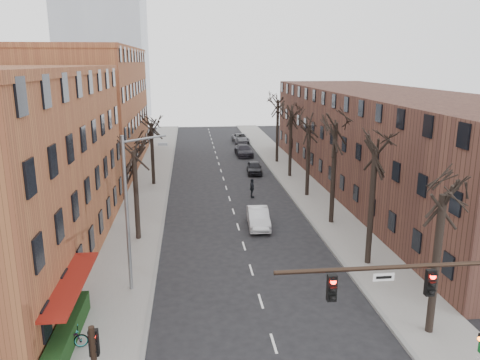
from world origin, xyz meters
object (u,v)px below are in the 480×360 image
object	(u,v)px
silver_sedan	(258,218)
parked_car_mid	(244,150)
parked_car_near	(254,167)
bicycle	(66,339)

from	to	relation	value
silver_sedan	parked_car_mid	size ratio (longest dim) A/B	0.87
parked_car_mid	silver_sedan	bearing A→B (deg)	-96.72
parked_car_mid	parked_car_near	bearing A→B (deg)	-92.38
silver_sedan	parked_car_near	bearing A→B (deg)	86.08
parked_car_mid	bicycle	distance (m)	46.44
silver_sedan	parked_car_near	world-z (taller)	silver_sedan
silver_sedan	bicycle	xyz separation A→B (m)	(-11.03, -15.51, -0.11)
parked_car_near	parked_car_mid	world-z (taller)	parked_car_mid
parked_car_mid	bicycle	size ratio (longest dim) A/B	2.79
parked_car_mid	bicycle	xyz separation A→B (m)	(-13.23, -44.52, -0.12)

